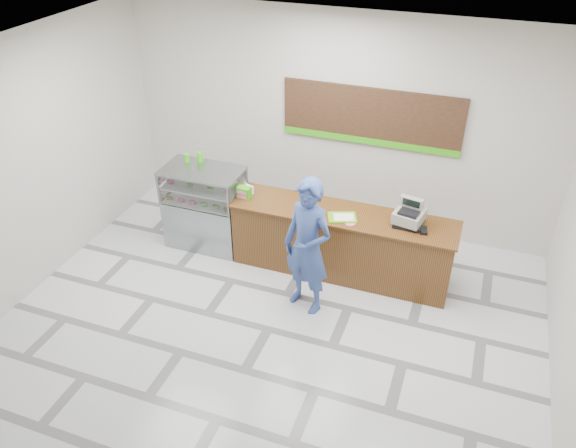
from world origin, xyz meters
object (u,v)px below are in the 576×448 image
(cash_register, at_px, (409,215))
(serving_tray, at_px, (342,217))
(display_case, at_px, (205,207))
(customer, at_px, (308,247))
(sales_counter, at_px, (341,243))

(cash_register, xyz_separation_m, serving_tray, (-0.89, -0.17, -0.12))
(display_case, bearing_deg, cash_register, 0.80)
(customer, bearing_deg, serving_tray, 91.30)
(sales_counter, relative_size, serving_tray, 7.00)
(serving_tray, relative_size, customer, 0.24)
(display_case, height_order, cash_register, cash_register)
(sales_counter, height_order, display_case, display_case)
(cash_register, distance_m, serving_tray, 0.92)
(cash_register, distance_m, customer, 1.49)
(display_case, relative_size, cash_register, 2.90)
(customer, bearing_deg, cash_register, 59.00)
(serving_tray, xyz_separation_m, customer, (-0.25, -0.77, -0.06))
(sales_counter, height_order, cash_register, cash_register)
(sales_counter, bearing_deg, customer, -104.49)
(cash_register, height_order, serving_tray, cash_register)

